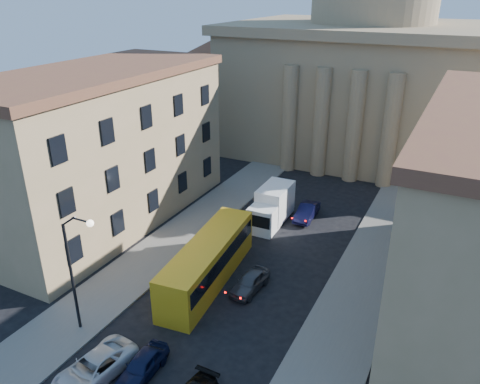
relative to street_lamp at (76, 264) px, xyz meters
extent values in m
cube|color=#625F5A|center=(-1.53, 10.00, -5.21)|extent=(5.00, 60.00, 0.15)
cube|color=#625F5A|center=(15.47, 10.00, -5.21)|extent=(5.00, 60.00, 0.15)
cube|color=#8E7657|center=(6.97, 48.00, 2.71)|extent=(34.00, 26.00, 16.00)
cube|color=#8E7657|center=(6.97, 48.00, 11.11)|extent=(35.50, 27.50, 1.20)
cube|color=#8E7657|center=(-14.03, 46.00, 0.21)|extent=(13.00, 13.00, 11.00)
cone|color=brown|center=(-14.03, 46.00, 7.71)|extent=(26.02, 26.02, 4.00)
cylinder|color=#8E7657|center=(0.97, 34.80, 1.21)|extent=(1.80, 1.80, 13.00)
cylinder|color=#8E7657|center=(4.97, 34.80, 1.21)|extent=(1.80, 1.80, 13.00)
cylinder|color=#8E7657|center=(8.97, 34.80, 1.21)|extent=(1.80, 1.80, 13.00)
cylinder|color=#8E7657|center=(12.97, 34.80, 1.21)|extent=(1.80, 1.80, 13.00)
cube|color=tan|center=(-10.03, 14.00, 1.71)|extent=(11.00, 26.00, 14.00)
cube|color=brown|center=(-10.03, 14.00, 9.01)|extent=(11.60, 26.60, 0.80)
cylinder|color=black|center=(-0.53, 0.00, -1.29)|extent=(0.20, 0.20, 8.00)
cylinder|color=black|center=(0.02, 0.00, 3.06)|extent=(1.30, 0.12, 0.96)
cylinder|color=black|center=(1.02, 0.00, 3.36)|extent=(1.30, 0.12, 0.12)
sphere|color=white|center=(1.77, 0.00, 3.31)|extent=(0.44, 0.44, 0.44)
imported|color=black|center=(5.84, -1.42, -4.60)|extent=(1.82, 4.12, 1.38)
imported|color=silver|center=(3.47, -2.92, -4.53)|extent=(3.18, 5.69, 1.50)
imported|color=#434448|center=(7.89, 9.19, -4.58)|extent=(2.01, 4.26, 1.41)
imported|color=black|center=(7.77, 22.64, -4.55)|extent=(1.65, 4.48, 1.47)
cube|color=gold|center=(4.45, 8.80, -3.54)|extent=(4.01, 12.58, 3.49)
cube|color=black|center=(4.45, 8.80, -2.98)|extent=(4.01, 11.92, 1.24)
cylinder|color=black|center=(3.78, 4.22, -4.72)|extent=(0.45, 1.15, 1.12)
cylinder|color=black|center=(6.02, 4.44, -4.72)|extent=(0.45, 1.15, 1.12)
cylinder|color=black|center=(2.89, 13.17, -4.72)|extent=(0.45, 1.15, 1.12)
cylinder|color=black|center=(5.13, 13.39, -4.72)|extent=(0.45, 1.15, 1.12)
cube|color=white|center=(4.97, 18.24, -4.00)|extent=(2.50, 2.60, 2.57)
cube|color=black|center=(4.98, 17.01, -3.68)|extent=(2.36, 0.16, 1.18)
cube|color=white|center=(4.93, 21.13, -3.41)|extent=(2.63, 4.53, 3.32)
cylinder|color=black|center=(3.90, 17.80, -4.80)|extent=(0.31, 0.97, 0.96)
cylinder|color=black|center=(6.04, 17.82, -4.80)|extent=(0.31, 0.97, 0.96)
cylinder|color=black|center=(3.85, 22.07, -4.80)|extent=(0.31, 0.97, 0.96)
cylinder|color=black|center=(5.99, 22.10, -4.80)|extent=(0.31, 0.97, 0.96)
camera|label=1|loc=(20.58, -17.86, 16.07)|focal=35.00mm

